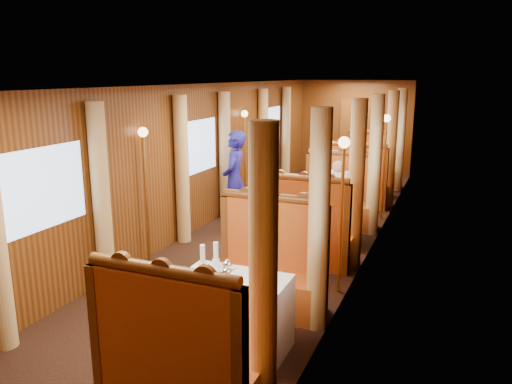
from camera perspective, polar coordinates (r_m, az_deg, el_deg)
The scene contains 47 objects.
floor at distance 8.39m, azimuth 2.75°, elevation -5.14°, with size 3.00×12.00×0.01m, color black, non-canonical shape.
ceiling at distance 7.96m, azimuth 2.95°, elevation 12.18°, with size 3.00×12.00×0.01m, color silver, non-canonical shape.
wall_far at distance 13.84m, azimuth 11.24°, elevation 7.25°, with size 3.00×2.50×0.01m, color brown, non-canonical shape.
wall_left at distance 8.69m, azimuth -6.54°, elevation 3.93°, with size 12.00×2.50×0.01m, color brown, non-canonical shape.
wall_right at distance 7.72m, azimuth 13.40°, elevation 2.46°, with size 12.00×2.50×0.01m, color brown, non-canonical shape.
doorway_far at distance 13.83m, azimuth 11.17°, elevation 6.21°, with size 0.80×0.04×2.00m, color brown.
table_near at distance 4.99m, azimuth -2.76°, elevation -13.94°, with size 1.05×0.72×0.75m, color white.
banquette_near_fwd at distance 4.19m, azimuth -8.98°, elevation -19.10°, with size 1.30×0.55×1.34m.
banquette_near_aft at distance 5.82m, azimuth 1.51°, elevation -9.28°, with size 1.30×0.55×1.34m.
table_mid at distance 8.07m, azimuth 7.80°, elevation -3.22°, with size 1.05×0.72×0.75m, color white.
banquette_mid_fwd at distance 7.12m, azimuth 5.74°, elevation -5.02°, with size 1.30×0.55×1.34m.
banquette_mid_aft at distance 9.01m, azimuth 9.45°, elevation -1.20°, with size 1.30×0.55×1.34m.
table_far at distance 11.40m, azimuth 12.27°, elevation 1.48°, with size 1.05×0.72×0.75m, color white.
banquette_far_fwd at distance 10.41m, azimuth 11.28°, elevation 0.69°, with size 1.30×0.55×1.34m.
banquette_far_aft at distance 12.37m, azimuth 13.12°, elevation 2.59°, with size 1.30×0.55×1.34m.
tea_tray at distance 4.83m, azimuth -4.33°, elevation -9.90°, with size 0.34×0.26×0.01m, color silver.
teapot_left at distance 4.79m, azimuth -5.80°, elevation -9.36°, with size 0.17×0.13×0.14m, color silver, non-canonical shape.
teapot_right at distance 4.71m, azimuth -3.41°, elevation -9.78°, with size 0.15×0.11×0.12m, color silver, non-canonical shape.
teapot_back at distance 4.86m, azimuth -3.33°, elevation -8.97°, with size 0.16×0.12×0.13m, color silver, non-canonical shape.
fruit_plate at distance 4.62m, azimuth 0.19°, elevation -10.81°, with size 0.23×0.23×0.05m.
cup_inboard at distance 5.03m, azimuth -6.11°, elevation -7.74°, with size 0.08×0.08×0.26m.
cup_outboard at distance 5.10m, azimuth -4.60°, elevation -7.44°, with size 0.08×0.08×0.26m.
rose_vase_mid at distance 7.95m, azimuth 7.84°, elevation 0.63°, with size 0.06×0.06×0.36m.
rose_vase_far at distance 11.28m, azimuth 12.47°, elevation 4.20°, with size 0.06×0.06×0.36m.
window_left_near at distance 5.88m, azimuth -23.04°, elevation 0.39°, with size 1.20×0.90×0.01m, color #90ADD4, non-canonical shape.
curtain_left_near_b at distance 6.43m, azimuth -17.27°, elevation -0.62°, with size 0.22×0.22×2.35m, color tan.
window_right_near at distance 4.34m, azimuth 5.91°, elevation -2.90°, with size 1.20×0.90×0.01m, color #90ADD4, non-canonical shape.
curtain_right_near_a at distance 3.77m, azimuth 0.83°, elevation -9.85°, with size 0.22×0.22×2.35m, color tan.
curtain_right_near_b at distance 5.17m, azimuth 7.19°, elevation -3.46°, with size 0.22×0.22×2.35m, color tan.
window_left_mid at distance 8.65m, azimuth -6.49°, elevation 5.23°, with size 1.20×0.90×0.01m, color #90ADD4, non-canonical shape.
curtain_left_mid_a at distance 7.98m, azimuth -8.46°, elevation 2.48°, with size 0.22×0.22×2.35m, color tan.
curtain_left_mid_b at distance 9.33m, azimuth -3.58°, elevation 4.17°, with size 0.22×0.22×2.35m, color tan.
window_right_mid at distance 7.69m, azimuth 13.37°, elevation 3.94°, with size 1.20×0.90×0.01m, color #90ADD4, non-canonical shape.
curtain_right_mid_a at distance 7.01m, azimuth 11.37°, elevation 0.84°, with size 0.22×0.22×2.35m, color tan.
curtain_right_mid_b at distance 8.51m, azimuth 13.42°, elevation 2.94°, with size 0.22×0.22×2.35m, color tan.
window_left_far at distance 11.82m, azimuth 1.73°, elevation 7.47°, with size 1.20×0.90×0.01m, color #90ADD4, non-canonical shape.
curtain_left_far_a at distance 11.09m, azimuth 0.81°, elevation 5.66°, with size 0.22×0.22×2.35m, color tan.
curtain_left_far_b at distance 12.54m, azimuth 3.44°, elevation 6.53°, with size 0.22×0.22×2.35m, color tan.
window_right_far at distance 11.13m, azimuth 16.29°, elevation 6.58°, with size 1.20×0.90×0.01m, color #90ADD4, non-canonical shape.
curtain_right_far_a at distance 10.41m, azimuth 15.13°, elevation 4.69°, with size 0.22×0.22×2.35m, color tan.
curtain_right_far_b at distance 11.95m, azimuth 16.12°, elevation 5.69°, with size 0.22×0.22×2.35m, color tan.
sconce_left_fore at distance 7.15m, azimuth -12.60°, elevation 2.75°, with size 0.14×0.14×1.95m.
sconce_right_fore at distance 6.03m, azimuth 9.86°, elevation 0.93°, with size 0.14×0.14×1.95m.
sconce_left_aft at distance 10.18m, azimuth -1.31°, elevation 6.15°, with size 0.14×0.14×1.95m.
sconce_right_aft at distance 9.43m, azimuth 14.55°, elevation 5.15°, with size 0.14×0.14×1.95m.
steward at distance 8.68m, azimuth -2.48°, elevation 1.36°, with size 0.63×0.41×1.72m, color navy.
passenger at distance 8.73m, azimuth 9.20°, elevation 0.48°, with size 0.40×0.44×0.76m.
Camera 1 is at (2.65, -7.51, 2.66)m, focal length 35.00 mm.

